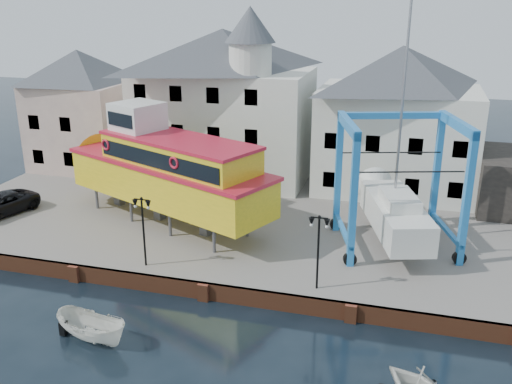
# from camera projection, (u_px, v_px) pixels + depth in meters

# --- Properties ---
(ground) EXTENTS (140.00, 140.00, 0.00)m
(ground) POSITION_uv_depth(u_px,v_px,m) (204.00, 300.00, 31.24)
(ground) COLOR black
(ground) RESTS_ON ground
(hardstanding) EXTENTS (44.00, 22.00, 1.00)m
(hardstanding) POSITION_uv_depth(u_px,v_px,m) (258.00, 219.00, 41.06)
(hardstanding) COLOR slate
(hardstanding) RESTS_ON ground
(quay_wall) EXTENTS (44.00, 0.47, 1.00)m
(quay_wall) POSITION_uv_depth(u_px,v_px,m) (204.00, 291.00, 31.17)
(quay_wall) COLOR brown
(quay_wall) RESTS_ON ground
(building_pink) EXTENTS (8.00, 7.00, 10.30)m
(building_pink) POSITION_uv_depth(u_px,v_px,m) (82.00, 110.00, 50.12)
(building_pink) COLOR tan
(building_pink) RESTS_ON hardstanding
(building_white_main) EXTENTS (14.00, 8.30, 14.00)m
(building_white_main) POSITION_uv_depth(u_px,v_px,m) (225.00, 103.00, 46.73)
(building_white_main) COLOR silver
(building_white_main) RESTS_ON hardstanding
(building_white_right) EXTENTS (12.00, 8.00, 11.20)m
(building_white_right) POSITION_uv_depth(u_px,v_px,m) (398.00, 120.00, 43.99)
(building_white_right) COLOR silver
(building_white_right) RESTS_ON hardstanding
(lamp_post_left) EXTENTS (1.12, 0.32, 4.20)m
(lamp_post_left) POSITION_uv_depth(u_px,v_px,m) (142.00, 214.00, 31.96)
(lamp_post_left) COLOR black
(lamp_post_left) RESTS_ON hardstanding
(lamp_post_right) EXTENTS (1.12, 0.32, 4.20)m
(lamp_post_right) POSITION_uv_depth(u_px,v_px,m) (319.00, 234.00, 29.41)
(lamp_post_right) COLOR black
(lamp_post_right) RESTS_ON hardstanding
(tour_boat) EXTENTS (18.42, 11.28, 7.94)m
(tour_boat) POSITION_uv_depth(u_px,v_px,m) (157.00, 167.00, 38.52)
(tour_boat) COLOR #59595E
(tour_boat) RESTS_ON hardstanding
(travel_lift) EXTENTS (8.46, 10.46, 15.33)m
(travel_lift) POSITION_uv_depth(u_px,v_px,m) (392.00, 202.00, 35.56)
(travel_lift) COLOR #206DB5
(travel_lift) RESTS_ON hardstanding
(motorboat_a) EXTENTS (4.36, 2.43, 1.59)m
(motorboat_a) POSITION_uv_depth(u_px,v_px,m) (93.00, 340.00, 27.65)
(motorboat_a) COLOR silver
(motorboat_a) RESTS_ON ground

